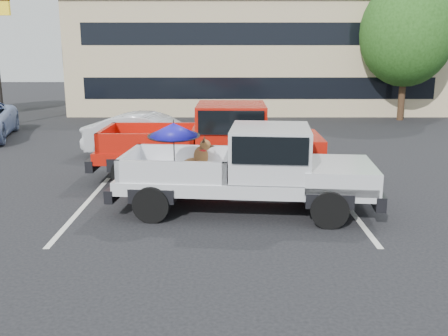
{
  "coord_description": "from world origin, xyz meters",
  "views": [
    {
      "loc": [
        0.19,
        -8.83,
        3.5
      ],
      "look_at": [
        0.19,
        0.3,
        1.3
      ],
      "focal_mm": 40.0,
      "sensor_mm": 36.0,
      "label": 1
    }
  ],
  "objects": [
    {
      "name": "silver_sedan",
      "position": [
        -2.19,
        7.3,
        0.72
      ],
      "size": [
        4.54,
        2.22,
        1.43
      ],
      "primitive_type": "imported",
      "rotation": [
        0.0,
        0.0,
        1.4
      ],
      "color": "silver",
      "rests_on": "ground"
    },
    {
      "name": "stripe_left",
      "position": [
        -3.0,
        2.0,
        0.0
      ],
      "size": [
        0.12,
        5.0,
        0.01
      ],
      "primitive_type": "cube",
      "color": "silver",
      "rests_on": "ground"
    },
    {
      "name": "motel_building",
      "position": [
        2.0,
        20.99,
        3.21
      ],
      "size": [
        20.4,
        8.4,
        6.3
      ],
      "color": "#C6B984",
      "rests_on": "ground"
    },
    {
      "name": "red_pickup",
      "position": [
        0.2,
        4.49,
        1.12
      ],
      "size": [
        6.27,
        2.4,
        2.05
      ],
      "rotation": [
        0.0,
        0.0,
        -0.02
      ],
      "color": "black",
      "rests_on": "ground"
    },
    {
      "name": "tree_right",
      "position": [
        9.0,
        16.0,
        4.21
      ],
      "size": [
        4.46,
        4.46,
        6.78
      ],
      "color": "#332114",
      "rests_on": "ground"
    },
    {
      "name": "stripe_right",
      "position": [
        3.0,
        2.0,
        0.0
      ],
      "size": [
        0.12,
        5.0,
        0.01
      ],
      "primitive_type": "cube",
      "color": "silver",
      "rests_on": "ground"
    },
    {
      "name": "ground",
      "position": [
        0.0,
        0.0,
        0.0
      ],
      "size": [
        90.0,
        90.0,
        0.0
      ],
      "primitive_type": "plane",
      "color": "black",
      "rests_on": "ground"
    },
    {
      "name": "silver_pickup",
      "position": [
        0.93,
        1.66,
        1.05
      ],
      "size": [
        5.85,
        2.53,
        2.06
      ],
      "rotation": [
        0.0,
        0.0,
        -0.1
      ],
      "color": "black",
      "rests_on": "ground"
    },
    {
      "name": "tree_back",
      "position": [
        6.0,
        24.0,
        4.41
      ],
      "size": [
        4.68,
        4.68,
        7.11
      ],
      "color": "#332114",
      "rests_on": "ground"
    }
  ]
}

